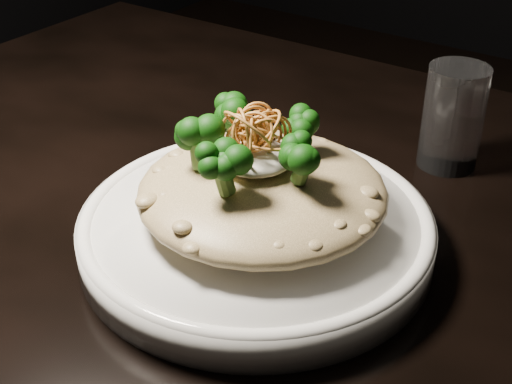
{
  "coord_description": "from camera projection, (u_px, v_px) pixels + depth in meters",
  "views": [
    {
      "loc": [
        0.32,
        -0.46,
        1.11
      ],
      "look_at": [
        0.04,
        -0.05,
        0.81
      ],
      "focal_mm": 50.0,
      "sensor_mm": 36.0,
      "label": 1
    }
  ],
  "objects": [
    {
      "name": "drinking_glass",
      "position": [
        453.0,
        117.0,
        0.71
      ],
      "size": [
        0.08,
        0.08,
        0.11
      ],
      "primitive_type": "cylinder",
      "rotation": [
        0.0,
        0.0,
        0.31
      ],
      "color": "silver",
      "rests_on": "table"
    },
    {
      "name": "plate",
      "position": [
        256.0,
        231.0,
        0.61
      ],
      "size": [
        0.3,
        0.3,
        0.03
      ],
      "primitive_type": "cylinder",
      "color": "white",
      "rests_on": "table"
    },
    {
      "name": "risotto",
      "position": [
        262.0,
        191.0,
        0.59
      ],
      "size": [
        0.21,
        0.21,
        0.05
      ],
      "primitive_type": "ellipsoid",
      "color": "brown",
      "rests_on": "plate"
    },
    {
      "name": "cheese",
      "position": [
        256.0,
        157.0,
        0.57
      ],
      "size": [
        0.06,
        0.06,
        0.02
      ],
      "primitive_type": "ellipsoid",
      "color": "silver",
      "rests_on": "risotto"
    },
    {
      "name": "table",
      "position": [
        251.0,
        278.0,
        0.71
      ],
      "size": [
        1.1,
        0.8,
        0.75
      ],
      "color": "black",
      "rests_on": "ground"
    },
    {
      "name": "shallots",
      "position": [
        254.0,
        125.0,
        0.56
      ],
      "size": [
        0.06,
        0.06,
        0.04
      ],
      "primitive_type": null,
      "color": "brown",
      "rests_on": "cheese"
    },
    {
      "name": "broccoli",
      "position": [
        255.0,
        141.0,
        0.56
      ],
      "size": [
        0.14,
        0.14,
        0.05
      ],
      "primitive_type": null,
      "color": "black",
      "rests_on": "risotto"
    }
  ]
}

